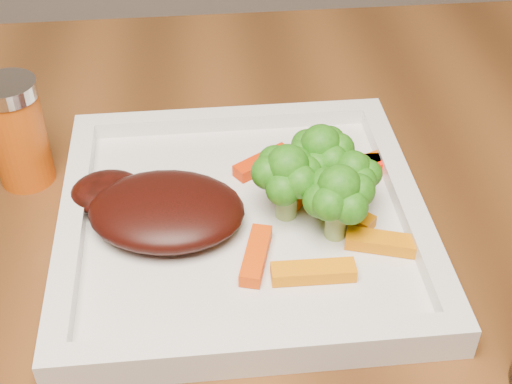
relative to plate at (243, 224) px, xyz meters
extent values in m
cube|color=silver|center=(0.00, 0.00, 0.00)|extent=(0.27, 0.27, 0.01)
ellipsoid|color=black|center=(-0.06, 0.00, 0.02)|extent=(0.13, 0.11, 0.03)
cube|color=orange|center=(0.04, -0.07, 0.01)|extent=(0.06, 0.02, 0.01)
cube|color=#D47003|center=(0.10, -0.04, 0.01)|extent=(0.06, 0.03, 0.01)
cube|color=#DF3D03|center=(0.01, -0.05, 0.01)|extent=(0.03, 0.06, 0.01)
cube|color=#C74C03|center=(0.10, 0.05, 0.01)|extent=(0.05, 0.03, 0.01)
cube|color=red|center=(0.02, 0.06, 0.01)|extent=(0.05, 0.04, 0.01)
cube|color=#CA6B03|center=(0.07, -0.01, 0.01)|extent=(0.05, 0.05, 0.01)
cube|color=#FF5104|center=(0.05, 0.02, 0.01)|extent=(0.04, 0.04, 0.01)
cylinder|color=#BE4A0A|center=(-0.17, 0.08, 0.04)|extent=(0.05, 0.05, 0.09)
cube|color=#FF1604|center=(0.10, 0.05, 0.01)|extent=(0.06, 0.02, 0.01)
camera|label=1|loc=(-0.03, -0.40, 0.36)|focal=50.00mm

